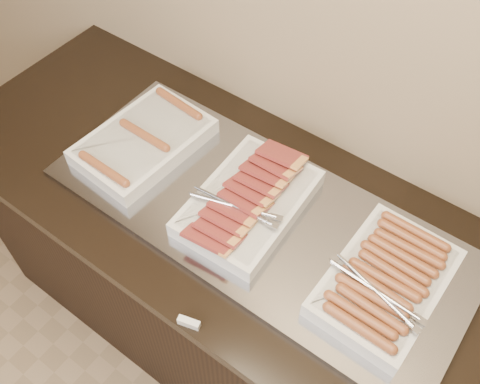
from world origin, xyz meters
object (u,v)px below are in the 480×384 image
at_px(warming_tray, 257,215).
at_px(dish_center, 248,201).
at_px(counter, 253,292).
at_px(dish_left, 144,141).
at_px(dish_right, 385,281).

relative_size(warming_tray, dish_center, 2.82).
distance_m(warming_tray, dish_center, 0.05).
distance_m(counter, dish_left, 0.65).
bearing_deg(counter, warming_tray, 0.00).
xyz_separation_m(dish_left, dish_right, (0.81, -0.00, 0.01)).
bearing_deg(dish_center, counter, 4.00).
bearing_deg(dish_left, dish_right, 3.47).
relative_size(dish_center, dish_right, 1.11).
distance_m(dish_center, dish_right, 0.42).
xyz_separation_m(counter, warming_tray, (0.00, 0.00, 0.46)).
height_order(counter, warming_tray, warming_tray).
bearing_deg(counter, dish_left, -180.00).
bearing_deg(dish_right, dish_center, -178.81).
bearing_deg(counter, dish_right, -0.49).
distance_m(counter, warming_tray, 0.46).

